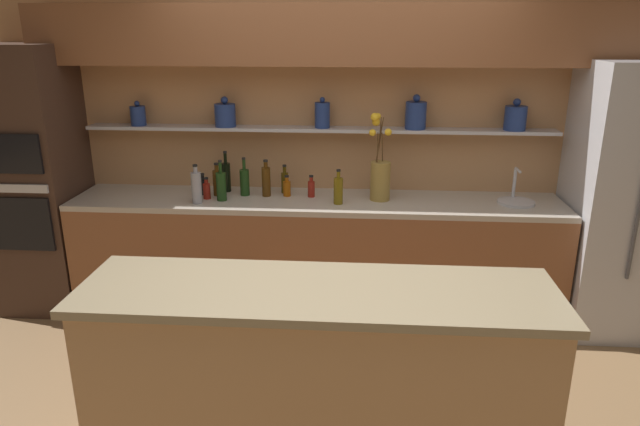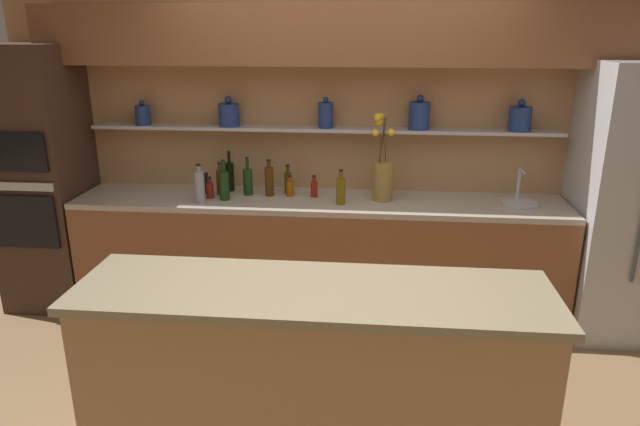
% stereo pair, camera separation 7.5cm
% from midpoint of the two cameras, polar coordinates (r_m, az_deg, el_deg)
% --- Properties ---
extents(ground_plane, '(12.00, 12.00, 0.00)m').
position_cam_midpoint_polar(ground_plane, '(3.54, 0.88, -19.12)').
color(ground_plane, olive).
extents(back_wall_unit, '(5.20, 0.44, 2.60)m').
position_cam_midpoint_polar(back_wall_unit, '(4.38, 2.66, 10.33)').
color(back_wall_unit, tan).
rests_on(back_wall_unit, ground_plane).
extents(back_counter_unit, '(3.64, 0.62, 0.92)m').
position_cam_midpoint_polar(back_counter_unit, '(4.40, 0.34, -4.35)').
color(back_counter_unit, brown).
rests_on(back_counter_unit, ground_plane).
extents(island_counter, '(2.18, 0.61, 1.02)m').
position_cam_midpoint_polar(island_counter, '(2.85, 0.09, -16.75)').
color(island_counter, tan).
rests_on(island_counter, ground_plane).
extents(oven_tower, '(0.61, 0.64, 2.03)m').
position_cam_midpoint_polar(oven_tower, '(4.90, -25.58, 3.01)').
color(oven_tower, '#3D281E').
rests_on(oven_tower, ground_plane).
extents(flower_vase, '(0.16, 0.15, 0.64)m').
position_cam_midpoint_polar(flower_vase, '(4.21, 6.81, 3.82)').
color(flower_vase, olive).
rests_on(flower_vase, back_counter_unit).
extents(sink_fixture, '(0.26, 0.26, 0.25)m').
position_cam_midpoint_polar(sink_fixture, '(4.37, 19.82, 1.14)').
color(sink_fixture, '#B7B7BC').
rests_on(sink_fixture, back_counter_unit).
extents(bottle_sauce_0, '(0.05, 0.05, 0.17)m').
position_cam_midpoint_polar(bottle_sauce_0, '(4.29, -0.09, 2.52)').
color(bottle_sauce_0, maroon).
rests_on(bottle_sauce_0, back_counter_unit).
extents(bottle_wine_1, '(0.07, 0.07, 0.29)m').
position_cam_midpoint_polar(bottle_wine_1, '(4.37, -6.74, 3.19)').
color(bottle_wine_1, '#193814').
rests_on(bottle_wine_1, back_counter_unit).
extents(bottle_wine_2, '(0.07, 0.07, 0.32)m').
position_cam_midpoint_polar(bottle_wine_2, '(4.49, -8.54, 3.71)').
color(bottle_wine_2, black).
rests_on(bottle_wine_2, back_counter_unit).
extents(bottle_spirit_3, '(0.07, 0.07, 0.28)m').
position_cam_midpoint_polar(bottle_spirit_3, '(4.32, -4.61, 3.26)').
color(bottle_spirit_3, '#4C2D0C').
rests_on(bottle_spirit_3, back_counter_unit).
extents(bottle_oil_4, '(0.05, 0.05, 0.22)m').
position_cam_midpoint_polar(bottle_oil_4, '(4.40, -2.74, 3.17)').
color(bottle_oil_4, '#47380A').
rests_on(bottle_oil_4, back_counter_unit).
extents(bottle_oil_5, '(0.07, 0.07, 0.26)m').
position_cam_midpoint_polar(bottle_oil_5, '(4.11, 2.60, 2.28)').
color(bottle_oil_5, brown).
rests_on(bottle_oil_5, back_counter_unit).
extents(bottle_wine_6, '(0.07, 0.07, 0.30)m').
position_cam_midpoint_polar(bottle_wine_6, '(4.26, -9.06, 2.77)').
color(bottle_wine_6, '#193814').
rests_on(bottle_wine_6, back_counter_unit).
extents(bottle_sauce_7, '(0.06, 0.06, 0.16)m').
position_cam_midpoint_polar(bottle_sauce_7, '(4.32, -2.53, 2.55)').
color(bottle_sauce_7, '#9E4C0A').
rests_on(bottle_sauce_7, back_counter_unit).
extents(bottle_spirit_8, '(0.07, 0.07, 0.25)m').
position_cam_midpoint_polar(bottle_spirit_8, '(4.40, -9.42, 3.14)').
color(bottle_spirit_8, '#4C2D0C').
rests_on(bottle_spirit_8, back_counter_unit).
extents(bottle_sauce_9, '(0.05, 0.05, 0.16)m').
position_cam_midpoint_polar(bottle_sauce_9, '(4.33, -10.46, 2.34)').
color(bottle_sauce_9, maroon).
rests_on(bottle_sauce_9, back_counter_unit).
extents(bottle_spirit_10, '(0.07, 0.07, 0.29)m').
position_cam_midpoint_polar(bottle_spirit_10, '(4.23, -11.46, 2.63)').
color(bottle_spirit_10, gray).
rests_on(bottle_spirit_10, back_counter_unit).
extents(bottle_sauce_11, '(0.05, 0.05, 0.17)m').
position_cam_midpoint_polar(bottle_sauce_11, '(4.45, -10.81, 2.76)').
color(bottle_sauce_11, black).
rests_on(bottle_sauce_11, back_counter_unit).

